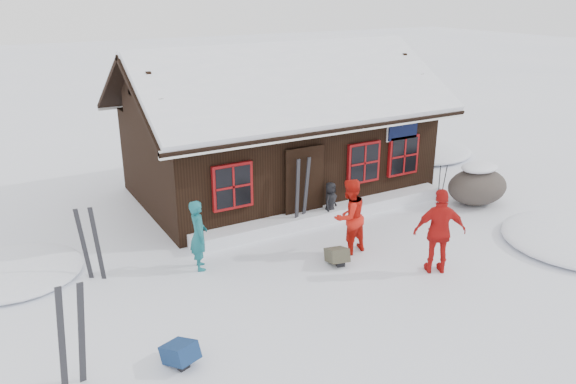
% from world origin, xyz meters
% --- Properties ---
extents(ground, '(120.00, 120.00, 0.00)m').
position_xyz_m(ground, '(0.00, 0.00, 0.00)').
color(ground, white).
rests_on(ground, ground).
extents(mountain_hut, '(8.90, 6.09, 4.42)m').
position_xyz_m(mountain_hut, '(1.50, 4.98, 1.58)').
color(mountain_hut, black).
rests_on(mountain_hut, ground).
extents(snow_drift, '(7.60, 0.60, 0.35)m').
position_xyz_m(snow_drift, '(1.50, 2.25, 0.17)').
color(snow_drift, white).
rests_on(snow_drift, ground).
extents(snow_mounds, '(20.60, 13.20, 0.48)m').
position_xyz_m(snow_mounds, '(1.65, 1.86, 0.00)').
color(snow_mounds, white).
rests_on(snow_mounds, ground).
extents(skier_teal, '(0.49, 0.65, 1.59)m').
position_xyz_m(skier_teal, '(-2.42, 1.36, 0.79)').
color(skier_teal, '#145C62').
rests_on(skier_teal, ground).
extents(skier_orange_left, '(0.97, 0.81, 1.79)m').
position_xyz_m(skier_orange_left, '(0.88, 0.39, 0.90)').
color(skier_orange_left, red).
rests_on(skier_orange_left, ground).
extents(skier_orange_right, '(1.20, 0.95, 1.90)m').
position_xyz_m(skier_orange_right, '(1.99, -1.34, 0.95)').
color(skier_orange_right, red).
rests_on(skier_orange_right, ground).
extents(skier_crouched, '(0.62, 0.56, 1.06)m').
position_xyz_m(skier_crouched, '(1.57, 2.20, 0.53)').
color(skier_crouched, black).
rests_on(skier_crouched, ground).
extents(boulder, '(1.84, 1.38, 1.08)m').
position_xyz_m(boulder, '(5.90, 1.16, 0.54)').
color(boulder, '#49403A').
rests_on(boulder, ground).
extents(ski_pair_left, '(0.54, 0.15, 1.79)m').
position_xyz_m(ski_pair_left, '(-5.50, -1.35, 0.85)').
color(ski_pair_left, black).
rests_on(ski_pair_left, ground).
extents(ski_pair_mid, '(0.46, 0.23, 1.67)m').
position_xyz_m(ski_pair_mid, '(-4.55, 2.03, 0.78)').
color(ski_pair_mid, black).
rests_on(ski_pair_mid, ground).
extents(ski_pair_right, '(0.55, 0.19, 1.89)m').
position_xyz_m(ski_pair_right, '(0.69, 2.20, 0.89)').
color(ski_pair_right, black).
rests_on(ski_pair_right, ground).
extents(ski_poles, '(0.25, 0.12, 1.38)m').
position_xyz_m(ski_poles, '(4.50, 1.18, 0.65)').
color(ski_poles, black).
rests_on(ski_poles, ground).
extents(backpack_blue, '(0.59, 0.67, 0.30)m').
position_xyz_m(backpack_blue, '(-3.94, -1.66, 0.15)').
color(backpack_blue, navy).
rests_on(backpack_blue, ground).
extents(backpack_olive, '(0.53, 0.63, 0.30)m').
position_xyz_m(backpack_olive, '(0.30, 0.01, 0.15)').
color(backpack_olive, '#423F2F').
rests_on(backpack_olive, ground).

